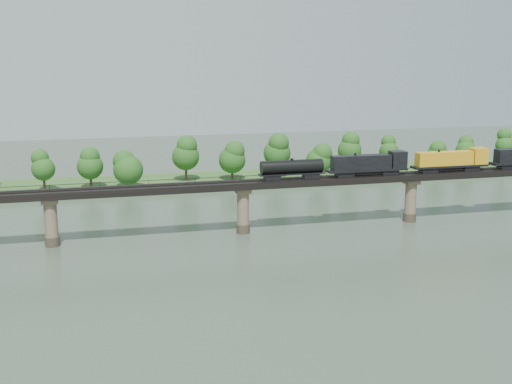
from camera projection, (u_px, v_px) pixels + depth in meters
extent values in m
plane|color=#344235|center=(282.00, 279.00, 112.16)|extent=(400.00, 400.00, 0.00)
cube|color=#2B5120|center=(202.00, 181.00, 192.51)|extent=(300.00, 24.00, 1.60)
cylinder|color=#473A2D|center=(52.00, 241.00, 130.82)|extent=(3.00, 3.00, 2.00)
cylinder|color=#7F6B53|center=(51.00, 220.00, 129.86)|extent=(2.60, 2.60, 9.00)
cube|color=#7F6B53|center=(50.00, 201.00, 129.00)|extent=(3.20, 3.20, 1.00)
cylinder|color=#473A2D|center=(243.00, 228.00, 140.37)|extent=(3.00, 3.00, 2.00)
cylinder|color=#7F6B53|center=(243.00, 208.00, 139.40)|extent=(2.60, 2.60, 9.00)
cube|color=#7F6B53|center=(243.00, 190.00, 138.55)|extent=(3.20, 3.20, 1.00)
cylinder|color=#473A2D|center=(410.00, 217.00, 149.91)|extent=(3.00, 3.00, 2.00)
cylinder|color=#7F6B53|center=(411.00, 198.00, 148.95)|extent=(2.60, 2.60, 9.00)
cube|color=#7F6B53|center=(411.00, 182.00, 148.09)|extent=(3.20, 3.20, 1.00)
cube|color=black|center=(243.00, 185.00, 138.28)|extent=(220.00, 5.00, 1.50)
cube|color=black|center=(244.00, 182.00, 137.39)|extent=(220.00, 0.12, 0.16)
cube|color=black|center=(242.00, 180.00, 138.81)|extent=(220.00, 0.12, 0.16)
cube|color=black|center=(245.00, 180.00, 135.70)|extent=(220.00, 0.10, 0.10)
cube|color=black|center=(240.00, 176.00, 140.25)|extent=(220.00, 0.10, 0.10)
cube|color=black|center=(245.00, 182.00, 135.77)|extent=(0.08, 0.08, 0.70)
cube|color=black|center=(240.00, 178.00, 140.32)|extent=(0.08, 0.08, 0.70)
cylinder|color=#382619|center=(44.00, 186.00, 173.13)|extent=(0.70, 0.70, 3.51)
sphere|color=#194814|center=(43.00, 169.00, 172.13)|extent=(6.31, 6.31, 6.31)
sphere|color=#194814|center=(42.00, 158.00, 171.51)|extent=(4.73, 4.73, 4.73)
cylinder|color=#382619|center=(91.00, 182.00, 178.45)|extent=(0.70, 0.70, 3.34)
sphere|color=#194814|center=(90.00, 167.00, 177.50)|extent=(7.18, 7.18, 7.18)
sphere|color=#194814|center=(90.00, 157.00, 176.90)|extent=(5.39, 5.39, 5.39)
cylinder|color=#382619|center=(129.00, 183.00, 178.40)|extent=(0.70, 0.70, 2.83)
sphere|color=#194814|center=(128.00, 170.00, 177.59)|extent=(8.26, 8.26, 8.26)
sphere|color=#194814|center=(128.00, 162.00, 177.09)|extent=(6.19, 6.19, 6.19)
cylinder|color=#382619|center=(186.00, 174.00, 188.51)|extent=(0.70, 0.70, 3.96)
sphere|color=#194814|center=(186.00, 157.00, 187.38)|extent=(8.07, 8.07, 8.07)
sphere|color=#194814|center=(185.00, 145.00, 186.67)|extent=(6.05, 6.05, 6.05)
cylinder|color=#382619|center=(232.00, 174.00, 190.37)|extent=(0.70, 0.70, 3.27)
sphere|color=#194814|center=(232.00, 160.00, 189.44)|extent=(8.03, 8.03, 8.03)
sphere|color=#194814|center=(232.00, 151.00, 188.86)|extent=(6.02, 6.02, 6.02)
cylinder|color=#382619|center=(277.00, 170.00, 194.78)|extent=(0.70, 0.70, 3.92)
sphere|color=#194814|center=(277.00, 153.00, 193.66)|extent=(8.29, 8.29, 8.29)
sphere|color=#194814|center=(277.00, 143.00, 192.96)|extent=(6.21, 6.21, 6.21)
cylinder|color=#382619|center=(319.00, 174.00, 190.89)|extent=(0.70, 0.70, 3.02)
sphere|color=#194814|center=(319.00, 161.00, 190.03)|extent=(7.74, 7.74, 7.74)
sphere|color=#194814|center=(319.00, 153.00, 189.49)|extent=(5.80, 5.80, 5.80)
cylinder|color=#382619|center=(349.00, 166.00, 202.18)|extent=(0.70, 0.70, 3.80)
sphere|color=#194814|center=(349.00, 150.00, 201.10)|extent=(7.47, 7.47, 7.47)
sphere|color=#194814|center=(350.00, 140.00, 200.42)|extent=(5.60, 5.60, 5.60)
cylinder|color=#382619|center=(388.00, 165.00, 205.71)|extent=(0.70, 0.70, 3.38)
sphere|color=#194814|center=(389.00, 151.00, 204.74)|extent=(6.23, 6.23, 6.23)
sphere|color=#194814|center=(389.00, 142.00, 204.14)|extent=(4.67, 4.67, 4.67)
cylinder|color=#382619|center=(437.00, 167.00, 203.52)|extent=(0.70, 0.70, 2.77)
sphere|color=#194814|center=(437.00, 156.00, 202.73)|extent=(7.04, 7.04, 7.04)
sphere|color=#194814|center=(438.00, 148.00, 202.23)|extent=(5.28, 5.28, 5.28)
cylinder|color=#382619|center=(465.00, 163.00, 211.58)|extent=(0.70, 0.70, 2.94)
sphere|color=#194814|center=(466.00, 151.00, 210.74)|extent=(6.73, 6.73, 6.73)
sphere|color=#194814|center=(466.00, 143.00, 210.21)|extent=(5.05, 5.05, 5.05)
cylinder|color=#382619|center=(504.00, 161.00, 211.08)|extent=(0.70, 0.70, 3.94)
sphere|color=#194814|center=(505.00, 145.00, 209.95)|extent=(6.17, 6.17, 6.17)
sphere|color=#194814|center=(506.00, 135.00, 209.25)|extent=(4.62, 4.62, 4.62)
cube|color=black|center=(507.00, 166.00, 153.50)|extent=(3.96, 2.37, 1.09)
cube|color=black|center=(470.00, 168.00, 151.13)|extent=(3.96, 2.37, 1.09)
cube|color=black|center=(428.00, 170.00, 148.54)|extent=(3.96, 2.37, 1.09)
cube|color=black|center=(449.00, 166.00, 149.69)|extent=(18.80, 2.97, 0.49)
cube|color=gold|center=(444.00, 158.00, 148.94)|extent=(13.85, 2.67, 3.17)
cube|color=gold|center=(478.00, 156.00, 151.00)|extent=(3.56, 2.97, 3.76)
cylinder|color=black|center=(449.00, 168.00, 149.80)|extent=(5.94, 1.39, 1.39)
cube|color=black|center=(389.00, 172.00, 146.18)|extent=(3.96, 2.37, 1.09)
cube|color=black|center=(344.00, 174.00, 143.58)|extent=(3.96, 2.37, 1.09)
cube|color=black|center=(367.00, 170.00, 144.73)|extent=(18.80, 2.97, 0.49)
cube|color=black|center=(361.00, 162.00, 143.98)|extent=(13.85, 2.67, 3.17)
cube|color=black|center=(398.00, 159.00, 146.05)|extent=(3.56, 2.97, 3.76)
cylinder|color=black|center=(367.00, 172.00, 144.85)|extent=(5.94, 1.39, 1.39)
cube|color=black|center=(311.00, 176.00, 141.69)|extent=(3.46, 2.18, 1.09)
cube|color=black|center=(272.00, 177.00, 139.57)|extent=(3.46, 2.18, 1.09)
cube|color=black|center=(292.00, 174.00, 140.49)|extent=(14.84, 2.37, 0.30)
cylinder|color=black|center=(292.00, 167.00, 140.15)|extent=(13.85, 2.97, 2.97)
cylinder|color=black|center=(292.00, 159.00, 139.81)|extent=(0.69, 0.69, 0.49)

